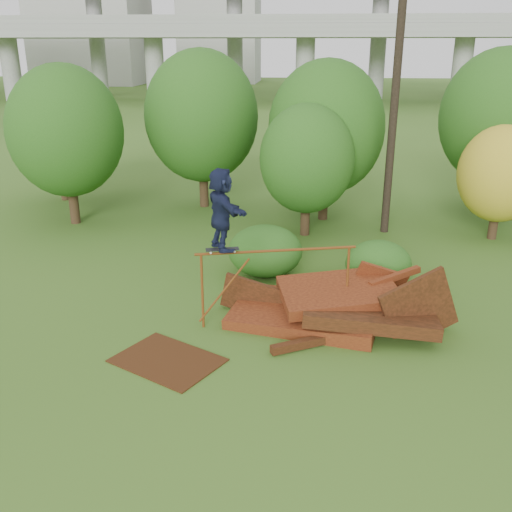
# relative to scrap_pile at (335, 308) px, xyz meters

# --- Properties ---
(ground) EXTENTS (240.00, 240.00, 0.00)m
(ground) POSITION_rel_scrap_pile_xyz_m (-1.13, -1.81, -0.39)
(ground) COLOR #2D5116
(ground) RESTS_ON ground
(scrap_pile) EXTENTS (5.77, 3.27, 2.03)m
(scrap_pile) POSITION_rel_scrap_pile_xyz_m (0.00, 0.00, 0.00)
(scrap_pile) COLOR #3D150B
(scrap_pile) RESTS_ON ground
(grind_rail) EXTENTS (3.72, 0.93, 1.88)m
(grind_rail) POSITION_rel_scrap_pile_xyz_m (-1.42, -0.09, 1.03)
(grind_rail) COLOR brown
(grind_rail) RESTS_ON ground
(skateboard) EXTENTS (0.79, 0.37, 0.08)m
(skateboard) POSITION_rel_scrap_pile_xyz_m (-2.65, -0.37, 1.55)
(skateboard) COLOR black
(skateboard) RESTS_ON grind_rail
(skater) EXTENTS (1.34, 1.78, 1.87)m
(skater) POSITION_rel_scrap_pile_xyz_m (-2.65, -0.37, 2.50)
(skater) COLOR #171C39
(skater) RESTS_ON skateboard
(flat_plate) EXTENTS (2.63, 2.40, 0.03)m
(flat_plate) POSITION_rel_scrap_pile_xyz_m (-3.62, -2.12, -0.38)
(flat_plate) COLOR #3B1E0C
(flat_plate) RESTS_ON ground
(tree_0) EXTENTS (4.13, 4.13, 5.82)m
(tree_0) POSITION_rel_scrap_pile_xyz_m (-9.46, 7.59, 3.05)
(tree_0) COLOR black
(tree_0) RESTS_ON ground
(tree_1) EXTENTS (4.53, 4.53, 6.31)m
(tree_1) POSITION_rel_scrap_pile_xyz_m (-4.99, 10.42, 3.30)
(tree_1) COLOR black
(tree_1) RESTS_ON ground
(tree_2) EXTENTS (3.25, 3.25, 4.58)m
(tree_2) POSITION_rel_scrap_pile_xyz_m (-0.76, 6.90, 2.31)
(tree_2) COLOR black
(tree_2) RESTS_ON ground
(tree_3) EXTENTS (4.30, 4.30, 5.96)m
(tree_3) POSITION_rel_scrap_pile_xyz_m (-0.07, 8.94, 3.09)
(tree_3) COLOR black
(tree_3) RESTS_ON ground
(tree_4) EXTENTS (2.84, 2.84, 3.93)m
(tree_4) POSITION_rel_scrap_pile_xyz_m (5.76, 7.00, 1.89)
(tree_4) COLOR black
(tree_4) RESTS_ON ground
(tree_5) EXTENTS (4.53, 4.53, 6.37)m
(tree_5) POSITION_rel_scrap_pile_xyz_m (6.58, 10.48, 3.36)
(tree_5) COLOR black
(tree_5) RESTS_ON ground
(tree_6) EXTENTS (3.67, 3.67, 5.13)m
(tree_6) POSITION_rel_scrap_pile_xyz_m (-11.26, 10.99, 2.62)
(tree_6) COLOR black
(tree_6) RESTS_ON ground
(shrub_left) EXTENTS (2.16, 1.99, 1.49)m
(shrub_left) POSITION_rel_scrap_pile_xyz_m (-1.89, 2.96, 0.35)
(shrub_left) COLOR #204E14
(shrub_left) RESTS_ON ground
(shrub_right) EXTENTS (1.83, 1.67, 1.29)m
(shrub_right) POSITION_rel_scrap_pile_xyz_m (1.29, 2.45, 0.25)
(shrub_right) COLOR #204E14
(shrub_right) RESTS_ON ground
(utility_pole) EXTENTS (1.40, 0.28, 9.65)m
(utility_pole) POSITION_rel_scrap_pile_xyz_m (2.12, 7.50, 4.51)
(utility_pole) COLOR black
(utility_pole) RESTS_ON ground
(freeway_overpass) EXTENTS (160.00, 15.00, 13.70)m
(freeway_overpass) POSITION_rel_scrap_pile_xyz_m (-1.13, 61.10, 9.92)
(freeway_overpass) COLOR gray
(freeway_overpass) RESTS_ON ground
(building_right) EXTENTS (14.00, 14.00, 28.00)m
(building_right) POSITION_rel_scrap_pile_xyz_m (-17.13, 100.19, 13.61)
(building_right) COLOR #9E9E99
(building_right) RESTS_ON ground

